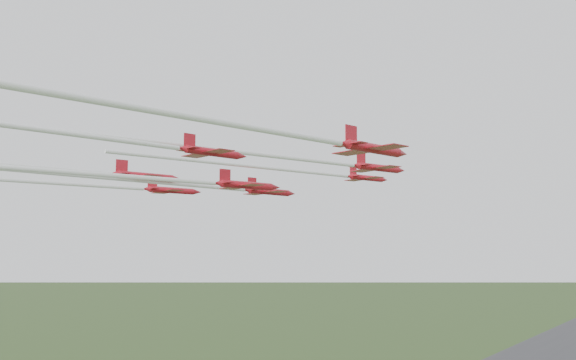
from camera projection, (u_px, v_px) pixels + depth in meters
The scene contains 9 objects.
runway at pixel (544, 356), 267.29m from camera, with size 38.00×900.00×0.04m, color #39383B.
jet_lead at pixel (308, 172), 107.06m from camera, with size 19.73×51.79×2.37m.
jet_row2_left at pixel (186, 184), 106.10m from camera, with size 20.38×67.72×2.90m.
jet_row2_right at pixel (301, 159), 91.34m from camera, with size 22.81×58.22×2.66m.
jet_row3_left at pixel (122, 187), 113.03m from camera, with size 18.91×43.81×2.73m.
jet_row3_mid at pixel (160, 179), 92.38m from camera, with size 23.92×57.24×2.84m.
jet_row3_right at pixel (294, 135), 67.21m from camera, with size 16.88×55.12×2.85m.
jet_row4_left at pixel (66, 170), 92.66m from camera, with size 19.58×53.56×2.89m.
jet_row4_right at pixel (149, 144), 72.28m from camera, with size 12.91×40.92×2.39m.
Camera 1 is at (62.44, -87.49, 41.92)m, focal length 40.00 mm.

